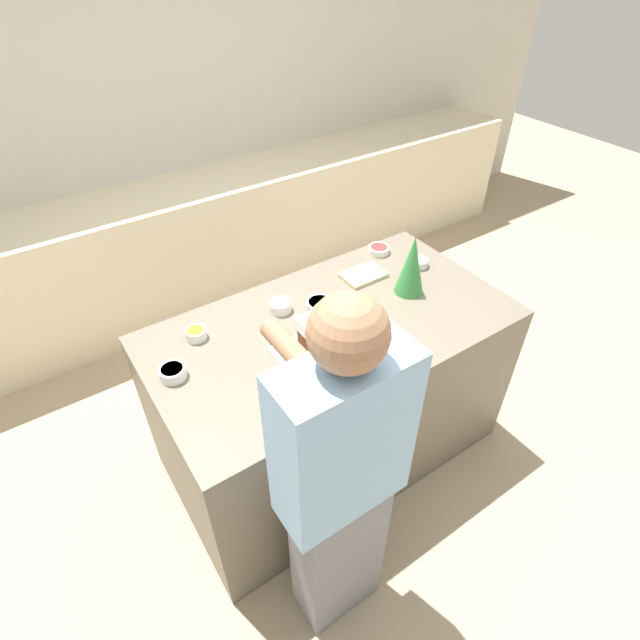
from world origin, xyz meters
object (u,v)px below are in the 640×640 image
(decorative_tree, at_px, (412,265))
(candy_bowl_near_tray_right, at_px, (196,334))
(gingerbread_house, at_px, (322,335))
(candy_bowl_beside_tree, at_px, (280,306))
(baking_tray, at_px, (322,351))
(candy_bowl_behind_tray, at_px, (419,262))
(person, at_px, (340,487))
(candy_bowl_far_left, at_px, (379,249))
(candy_bowl_front_corner, at_px, (173,372))
(cookbook, at_px, (363,275))
(candy_bowl_center_rear, at_px, (320,305))

(decorative_tree, distance_m, candy_bowl_near_tray_right, 1.10)
(gingerbread_house, distance_m, candy_bowl_beside_tree, 0.37)
(baking_tray, height_order, candy_bowl_beside_tree, candy_bowl_beside_tree)
(candy_bowl_behind_tray, bearing_deg, person, -143.54)
(candy_bowl_behind_tray, height_order, candy_bowl_far_left, candy_bowl_behind_tray)
(candy_bowl_front_corner, relative_size, cookbook, 0.49)
(candy_bowl_far_left, bearing_deg, candy_bowl_behind_tray, -68.14)
(gingerbread_house, height_order, candy_bowl_near_tray_right, gingerbread_house)
(candy_bowl_near_tray_right, xyz_separation_m, candy_bowl_far_left, (1.17, 0.11, -0.01))
(gingerbread_house, height_order, candy_bowl_front_corner, gingerbread_house)
(cookbook, relative_size, person, 0.13)
(baking_tray, relative_size, candy_bowl_front_corner, 3.55)
(candy_bowl_behind_tray, xyz_separation_m, candy_bowl_near_tray_right, (-1.26, 0.13, 0.00))
(candy_bowl_center_rear, height_order, candy_bowl_far_left, candy_bowl_center_rear)
(candy_bowl_center_rear, relative_size, candy_bowl_behind_tray, 1.36)
(gingerbread_house, bearing_deg, baking_tray, -145.28)
(decorative_tree, height_order, candy_bowl_beside_tree, decorative_tree)
(baking_tray, xyz_separation_m, gingerbread_house, (0.00, 0.00, 0.09))
(decorative_tree, bearing_deg, gingerbread_house, -168.48)
(decorative_tree, relative_size, candy_bowl_far_left, 2.63)
(cookbook, bearing_deg, baking_tray, -144.70)
(candy_bowl_far_left, xyz_separation_m, person, (-1.05, -1.08, -0.07))
(candy_bowl_far_left, distance_m, cookbook, 0.27)
(candy_bowl_center_rear, distance_m, candy_bowl_near_tray_right, 0.61)
(gingerbread_house, height_order, decorative_tree, decorative_tree)
(person, bearing_deg, candy_bowl_far_left, 45.83)
(candy_bowl_front_corner, xyz_separation_m, candy_bowl_near_tray_right, (0.18, 0.18, -0.00))
(decorative_tree, distance_m, person, 1.19)
(candy_bowl_far_left, bearing_deg, candy_bowl_center_rear, -156.45)
(candy_bowl_near_tray_right, bearing_deg, candy_bowl_beside_tree, -5.50)
(gingerbread_house, height_order, candy_bowl_beside_tree, gingerbread_house)
(candy_bowl_beside_tree, bearing_deg, decorative_tree, -20.14)
(baking_tray, distance_m, candy_bowl_beside_tree, 0.36)
(candy_bowl_far_left, xyz_separation_m, cookbook, (-0.22, -0.14, -0.01))
(baking_tray, relative_size, candy_bowl_center_rear, 2.93)
(candy_bowl_far_left, bearing_deg, candy_bowl_near_tray_right, -174.70)
(baking_tray, bearing_deg, candy_bowl_front_corner, 160.01)
(candy_bowl_front_corner, relative_size, candy_bowl_far_left, 0.92)
(gingerbread_house, relative_size, cookbook, 0.99)
(candy_bowl_front_corner, xyz_separation_m, candy_bowl_behind_tray, (1.44, 0.05, -0.00))
(gingerbread_house, relative_size, person, 0.13)
(gingerbread_house, xyz_separation_m, decorative_tree, (0.63, 0.13, 0.06))
(baking_tray, relative_size, cookbook, 1.73)
(cookbook, bearing_deg, candy_bowl_beside_tree, -179.46)
(candy_bowl_center_rear, height_order, person, person)
(candy_bowl_center_rear, bearing_deg, candy_bowl_beside_tree, 147.99)
(candy_bowl_behind_tray, relative_size, cookbook, 0.44)
(gingerbread_house, height_order, cookbook, gingerbread_house)
(gingerbread_house, xyz_separation_m, candy_bowl_behind_tray, (0.83, 0.27, -0.07))
(candy_bowl_front_corner, bearing_deg, candy_bowl_behind_tray, 2.07)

